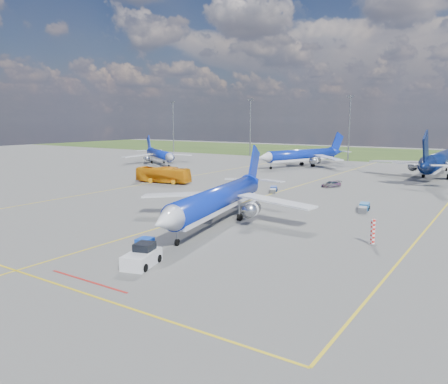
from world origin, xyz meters
The scene contains 17 objects.
ground centered at (0.00, 0.00, 0.00)m, with size 400.00×400.00×0.00m, color #5C5C59.
grass_strip centered at (0.00, 150.00, 0.00)m, with size 400.00×80.00×0.01m, color #2D4719.
taxiway_lines centered at (0.17, 27.70, 0.01)m, with size 60.25×160.00×0.02m.
floodlight_masts centered at (10.00, 110.00, 12.56)m, with size 202.20×0.50×22.70m.
warning_post centered at (26.00, 8.00, 1.50)m, with size 0.50×0.50×3.00m, color red.
bg_jet_nw centered at (-58.40, 65.36, 0.00)m, with size 25.27×33.16×8.69m, color #0B249E, non-canonical shape.
bg_jet_nnw centered at (-15.86, 83.23, 0.00)m, with size 29.38×38.57×10.10m, color #0B249E, non-canonical shape.
bg_jet_n centered at (23.10, 79.01, 0.00)m, with size 34.55×45.35×11.88m, color #07143E, non-canonical shape.
main_airliner centered at (4.95, 7.19, 0.00)m, with size 28.34×37.20×9.74m, color #0B249E, non-canonical shape.
pushback_tug centered at (8.99, -12.11, 0.87)m, with size 3.54×6.47×2.16m.
uld_container centered at (5.88, -8.52, 0.74)m, with size 1.47×1.84×1.47m, color #0C3BB3.
apron_bus centered at (-27.85, 32.66, 1.84)m, with size 3.10×13.24×3.69m, color orange.
service_car_a centered at (-10.11, 33.94, 0.59)m, with size 1.40×3.48×1.19m, color #999999.
service_car_b centered at (-11.55, 41.40, 0.61)m, with size 2.04×4.42×1.23m, color #999999.
service_car_c centered at (6.58, 47.66, 0.65)m, with size 1.83×4.49×1.30m, color #999999.
baggage_tug_w centered at (19.61, 26.75, 0.51)m, with size 2.15×5.01×1.09m.
baggage_tug_c centered at (-0.89, 35.28, 0.47)m, with size 2.85×4.55×1.00m.
Camera 1 is at (38.78, -42.23, 14.26)m, focal length 35.00 mm.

